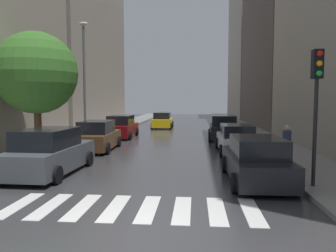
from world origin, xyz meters
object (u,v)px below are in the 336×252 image
(parked_car_left_nearest, at_px, (50,153))
(lamp_post_left, at_px, (84,74))
(parked_car_right_nearest, at_px, (256,161))
(traffic_light_right_corner, at_px, (317,87))
(parked_car_left_third, at_px, (121,127))
(pedestrian_foreground, at_px, (287,144))
(taxi_midroad, at_px, (163,121))
(street_tree_left, at_px, (36,73))
(parked_car_left_second, at_px, (98,136))
(parked_car_right_second, at_px, (236,139))
(parked_car_right_third, at_px, (223,128))

(parked_car_left_nearest, bearing_deg, lamp_post_left, 11.85)
(parked_car_right_nearest, xyz_separation_m, traffic_light_right_corner, (1.63, -0.93, 2.53))
(parked_car_left_third, distance_m, pedestrian_foreground, 14.01)
(parked_car_right_nearest, bearing_deg, parked_car_left_nearest, 84.40)
(parked_car_left_nearest, distance_m, taxi_midroad, 21.29)
(street_tree_left, bearing_deg, traffic_light_right_corner, -23.48)
(taxi_midroad, bearing_deg, parked_car_right_nearest, -166.45)
(parked_car_left_second, xyz_separation_m, parked_car_right_second, (7.84, -0.21, -0.06))
(parked_car_left_third, height_order, taxi_midroad, taxi_midroad)
(parked_car_left_nearest, relative_size, taxi_midroad, 1.10)
(parked_car_left_second, bearing_deg, street_tree_left, 136.74)
(taxi_midroad, distance_m, pedestrian_foreground, 20.41)
(parked_car_left_nearest, distance_m, pedestrian_foreground, 9.81)
(parked_car_left_nearest, height_order, parked_car_right_third, parked_car_left_nearest)
(parked_car_left_third, bearing_deg, parked_car_left_nearest, 179.68)
(parked_car_left_second, xyz_separation_m, parked_car_right_third, (7.66, 5.96, 0.03))
(parked_car_right_third, distance_m, street_tree_left, 13.49)
(parked_car_right_second, distance_m, pedestrian_foreground, 4.08)
(parked_car_left_nearest, height_order, street_tree_left, street_tree_left)
(parked_car_left_second, bearing_deg, parked_car_right_second, -93.15)
(parked_car_left_nearest, relative_size, parked_car_right_nearest, 1.04)
(parked_car_left_third, distance_m, traffic_light_right_corner, 16.97)
(parked_car_right_third, bearing_deg, parked_car_right_second, -176.56)
(parked_car_right_third, xyz_separation_m, traffic_light_right_corner, (1.71, -13.55, 2.46))
(pedestrian_foreground, relative_size, lamp_post_left, 0.21)
(parked_car_left_third, relative_size, parked_car_right_third, 1.00)
(taxi_midroad, bearing_deg, lamp_post_left, 162.19)
(taxi_midroad, relative_size, lamp_post_left, 0.56)
(taxi_midroad, bearing_deg, parked_car_right_second, -160.55)
(parked_car_right_second, bearing_deg, traffic_light_right_corner, -168.60)
(taxi_midroad, height_order, pedestrian_foreground, pedestrian_foreground)
(taxi_midroad, bearing_deg, parked_car_left_second, 170.99)
(parked_car_right_nearest, bearing_deg, taxi_midroad, 13.28)
(lamp_post_left, bearing_deg, parked_car_left_second, -58.40)
(parked_car_left_third, relative_size, parked_car_right_second, 0.98)
(parked_car_right_third, bearing_deg, lamp_post_left, 111.36)
(parked_car_left_third, distance_m, taxi_midroad, 9.14)
(street_tree_left, bearing_deg, parked_car_right_second, 13.01)
(parked_car_left_nearest, distance_m, lamp_post_left, 9.57)
(parked_car_right_nearest, distance_m, traffic_light_right_corner, 3.15)
(parked_car_right_second, bearing_deg, parked_car_left_third, 50.22)
(parked_car_right_second, relative_size, street_tree_left, 0.76)
(pedestrian_foreground, bearing_deg, parked_car_left_nearest, 166.56)
(parked_car_left_nearest, bearing_deg, street_tree_left, 33.84)
(pedestrian_foreground, height_order, lamp_post_left, lamp_post_left)
(parked_car_right_nearest, xyz_separation_m, street_tree_left, (-9.99, 4.12, 3.45))
(parked_car_left_third, distance_m, parked_car_right_second, 10.23)
(parked_car_right_third, height_order, taxi_midroad, taxi_midroad)
(parked_car_right_nearest, relative_size, taxi_midroad, 1.05)
(parked_car_right_third, bearing_deg, parked_car_right_nearest, -177.89)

